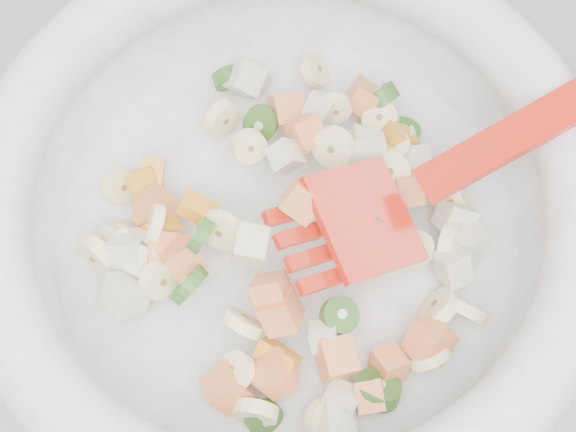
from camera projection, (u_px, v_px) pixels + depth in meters
counter at (398, 304)px, 0.99m from camera, size 2.00×0.60×0.90m
mixing_bowl at (289, 209)px, 0.49m from camera, size 0.47×0.38×0.15m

